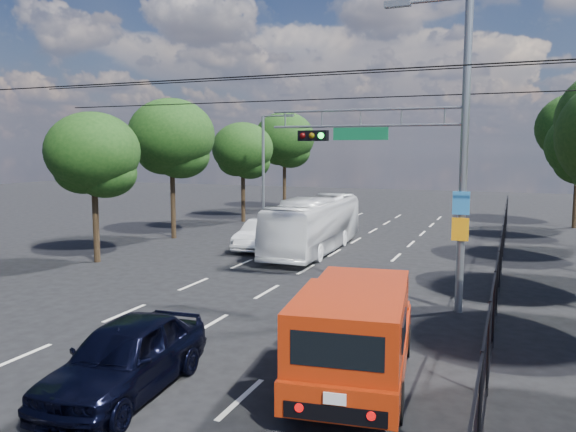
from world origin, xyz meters
The scene contains 14 objects.
ground centered at (0.00, 0.00, 0.00)m, with size 120.00×120.00×0.00m, color black.
lane_markings centered at (0.00, 14.00, 0.01)m, with size 6.12×38.00×0.01m.
signal_mast centered at (5.28, 7.99, 5.24)m, with size 6.43×0.39×9.50m.
streetlight_left centered at (-6.33, 22.00, 3.94)m, with size 2.09×0.22×7.08m.
utility_wires centered at (0.00, 8.83, 7.23)m, with size 22.00×5.04×0.74m.
fence_right centered at (7.60, 12.17, 1.03)m, with size 0.06×34.03×2.00m.
tree_left_b centered at (-9.18, 10.02, 4.58)m, with size 4.08×4.08×6.63m.
tree_left_c centered at (-9.78, 17.02, 5.40)m, with size 4.80×4.80×7.80m.
tree_left_d centered at (-9.38, 25.02, 4.72)m, with size 4.20×4.20×6.83m.
tree_left_e centered at (-9.58, 33.02, 5.53)m, with size 4.92×4.92×7.99m.
red_pickup centered at (4.92, 1.67, 1.16)m, with size 2.86×6.06×2.17m.
navy_hatchback centered at (0.68, -0.63, 0.78)m, with size 1.83×4.56×1.55m, color black.
white_bus centered at (-1.07, 16.08, 1.33)m, with size 2.24×9.55×2.66m, color white.
white_van centered at (-3.73, 15.74, 0.74)m, with size 1.56×4.46×1.47m, color white.
Camera 1 is at (7.93, -9.66, 5.03)m, focal length 35.00 mm.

